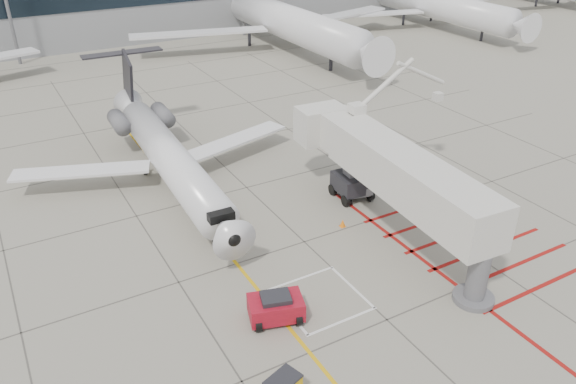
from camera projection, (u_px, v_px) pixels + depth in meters
ground_plane at (342, 277)px, 30.98m from camera, size 260.00×260.00×0.00m
regional_jet at (177, 151)px, 37.18m from camera, size 22.48×27.87×7.10m
jet_bridge at (407, 186)px, 32.50m from camera, size 10.04×19.10×7.42m
pushback_tug at (276, 307)px, 27.63m from camera, size 3.04×2.37×1.56m
baggage_cart at (358, 193)px, 38.25m from camera, size 1.96×1.46×1.12m
ground_power_unit at (458, 202)px, 36.40m from camera, size 2.54×1.62×1.92m
cone_nose at (235, 224)px, 35.35m from camera, size 0.33×0.33×0.45m
cone_side at (343, 223)px, 35.45m from camera, size 0.36×0.36×0.50m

